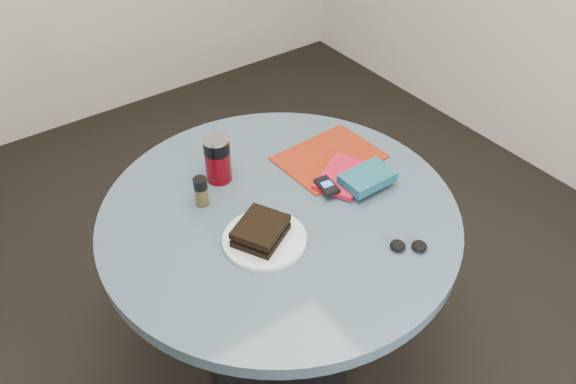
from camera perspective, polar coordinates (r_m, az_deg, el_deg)
ground at (r=2.13m, az=-0.68°, el=-16.89°), size 4.00×4.00×0.00m
table at (r=1.67m, az=-0.84°, el=-5.97°), size 1.00×1.00×0.75m
plate at (r=1.46m, az=-2.39°, el=-4.83°), size 0.27×0.27×0.01m
sandwich at (r=1.44m, az=-2.80°, el=-3.94°), size 0.17×0.16×0.05m
soda_can at (r=1.63m, az=-7.16°, el=3.36°), size 0.10×0.10×0.14m
pepper_grinder at (r=1.56m, az=-8.82°, el=0.08°), size 0.04×0.04×0.09m
magazine at (r=1.74m, az=4.22°, el=3.50°), size 0.31×0.24×0.01m
red_book at (r=1.66m, az=5.66°, el=1.64°), size 0.22×0.19×0.02m
novel at (r=1.62m, az=8.07°, el=1.45°), size 0.15×0.10×0.03m
mp3_player at (r=1.60m, az=3.97°, el=0.63°), size 0.05×0.08×0.01m
headphones at (r=1.47m, az=12.15°, el=-5.38°), size 0.10×0.09×0.02m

